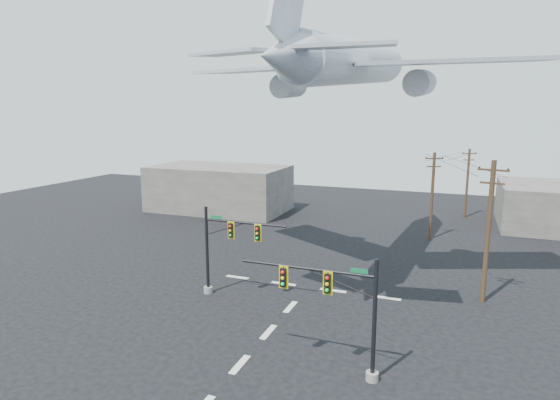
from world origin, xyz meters
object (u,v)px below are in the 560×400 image
at_px(utility_pole_a, 488,230).
at_px(utility_pole_b, 432,195).
at_px(signal_mast_far, 223,249).
at_px(signal_mast_near, 343,311).
at_px(airliner, 352,63).
at_px(utility_pole_c, 467,182).

relative_size(utility_pole_a, utility_pole_b, 1.10).
bearing_deg(signal_mast_far, utility_pole_b, 58.59).
xyz_separation_m(signal_mast_near, utility_pole_b, (2.57, 28.63, 1.32)).
relative_size(signal_mast_near, signal_mast_far, 1.13).
height_order(signal_mast_near, utility_pole_a, utility_pole_a).
height_order(signal_mast_far, utility_pole_b, utility_pole_b).
bearing_deg(airliner, signal_mast_far, 144.58).
bearing_deg(signal_mast_near, utility_pole_a, 60.76).
relative_size(utility_pole_a, utility_pole_c, 1.16).
bearing_deg(utility_pole_a, utility_pole_b, 120.79).
relative_size(signal_mast_far, utility_pole_c, 0.75).
xyz_separation_m(signal_mast_far, utility_pole_c, (16.61, 34.01, 1.03)).
height_order(utility_pole_c, airliner, airliner).
relative_size(utility_pole_c, airliner, 0.28).
bearing_deg(utility_pole_c, airliner, -130.13).
xyz_separation_m(signal_mast_far, airliner, (7.17, 8.49, 13.46)).
relative_size(utility_pole_b, utility_pole_c, 1.05).
bearing_deg(utility_pole_a, signal_mast_far, -147.83).
height_order(utility_pole_a, utility_pole_c, utility_pole_a).
bearing_deg(utility_pole_a, signal_mast_near, -104.55).
xyz_separation_m(utility_pole_a, utility_pole_b, (-4.58, 15.87, -0.47)).
xyz_separation_m(signal_mast_near, utility_pole_c, (6.10, 41.22, 1.08)).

